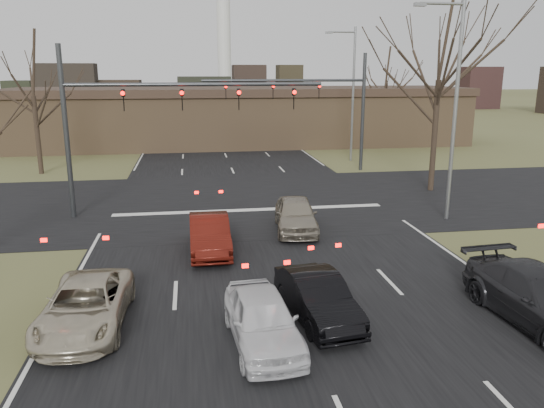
% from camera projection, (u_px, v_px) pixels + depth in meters
% --- Properties ---
extents(ground, '(360.00, 360.00, 0.00)m').
position_uv_depth(ground, '(305.00, 333.00, 14.17)').
color(ground, brown).
rests_on(ground, ground).
extents(road_main, '(14.00, 300.00, 0.02)m').
position_uv_depth(road_main, '(211.00, 123.00, 71.68)').
color(road_main, black).
rests_on(road_main, ground).
extents(road_cross, '(200.00, 14.00, 0.02)m').
position_uv_depth(road_cross, '(246.00, 201.00, 28.55)').
color(road_cross, black).
rests_on(road_cross, ground).
extents(building, '(42.40, 10.40, 5.30)m').
position_uv_depth(building, '(241.00, 116.00, 50.24)').
color(building, '#836546').
rests_on(building, ground).
extents(mast_arm_near, '(12.12, 0.24, 8.00)m').
position_uv_depth(mast_arm_near, '(138.00, 109.00, 24.62)').
color(mast_arm_near, '#383A3D').
rests_on(mast_arm_near, ground).
extents(mast_arm_far, '(11.12, 0.24, 8.00)m').
position_uv_depth(mast_arm_far, '(323.00, 98.00, 35.91)').
color(mast_arm_far, '#383A3D').
rests_on(mast_arm_far, ground).
extents(streetlight_right_near, '(2.34, 0.25, 10.00)m').
position_uv_depth(streetlight_right_near, '(452.00, 99.00, 23.70)').
color(streetlight_right_near, gray).
rests_on(streetlight_right_near, ground).
extents(streetlight_right_far, '(2.34, 0.25, 10.00)m').
position_uv_depth(streetlight_right_far, '(351.00, 88.00, 40.07)').
color(streetlight_right_far, gray).
rests_on(streetlight_right_far, ground).
extents(tree_right_near, '(6.90, 6.90, 11.50)m').
position_uv_depth(tree_right_near, '(442.00, 32.00, 28.97)').
color(tree_right_near, black).
rests_on(tree_right_near, ground).
extents(tree_left_far, '(5.70, 5.70, 9.50)m').
position_uv_depth(tree_left_far, '(30.00, 63.00, 34.42)').
color(tree_left_far, black).
rests_on(tree_left_far, ground).
extents(tree_right_far, '(5.40, 5.40, 9.00)m').
position_uv_depth(tree_right_far, '(386.00, 69.00, 48.25)').
color(tree_right_far, black).
rests_on(tree_right_far, ground).
extents(car_silver_suv, '(2.27, 4.66, 1.28)m').
position_uv_depth(car_silver_suv, '(85.00, 306.00, 14.33)').
color(car_silver_suv, '#C0B59B').
rests_on(car_silver_suv, ground).
extents(car_white_sedan, '(1.92, 4.14, 1.37)m').
position_uv_depth(car_white_sedan, '(263.00, 319.00, 13.45)').
color(car_white_sedan, silver).
rests_on(car_white_sedan, ground).
extents(car_black_hatch, '(1.91, 4.10, 1.30)m').
position_uv_depth(car_black_hatch, '(318.00, 298.00, 14.81)').
color(car_black_hatch, black).
rests_on(car_black_hatch, ground).
extents(car_charcoal_sedan, '(2.53, 5.37, 1.51)m').
position_uv_depth(car_charcoal_sedan, '(541.00, 298.00, 14.53)').
color(car_charcoal_sedan, black).
rests_on(car_charcoal_sedan, ground).
extents(car_red_ahead, '(1.51, 4.28, 1.41)m').
position_uv_depth(car_red_ahead, '(210.00, 234.00, 20.38)').
color(car_red_ahead, '#4F110B').
rests_on(car_red_ahead, ground).
extents(car_silver_ahead, '(2.24, 4.51, 1.48)m').
position_uv_depth(car_silver_ahead, '(296.00, 214.00, 23.07)').
color(car_silver_ahead, gray).
rests_on(car_silver_ahead, ground).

